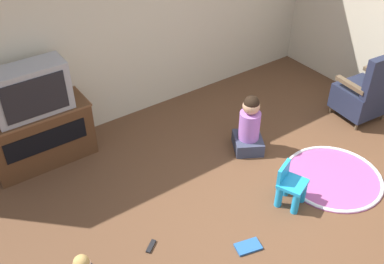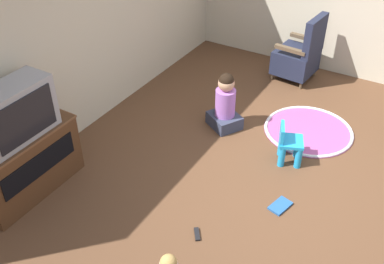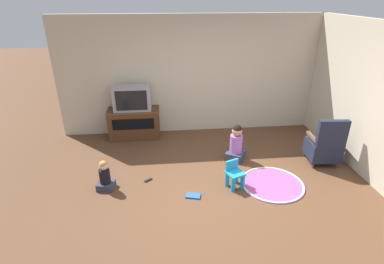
{
  "view_description": "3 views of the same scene",
  "coord_description": "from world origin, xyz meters",
  "px_view_note": "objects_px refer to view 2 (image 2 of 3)",
  "views": [
    {
      "loc": [
        -2.29,
        -1.93,
        3.33
      ],
      "look_at": [
        -0.31,
        0.88,
        0.77
      ],
      "focal_mm": 42.0,
      "sensor_mm": 36.0,
      "label": 1
    },
    {
      "loc": [
        -3.47,
        -0.91,
        3.17
      ],
      "look_at": [
        -0.48,
        0.88,
        0.66
      ],
      "focal_mm": 42.0,
      "sensor_mm": 36.0,
      "label": 2
    },
    {
      "loc": [
        -0.74,
        -3.93,
        2.97
      ],
      "look_at": [
        -0.25,
        0.85,
        0.73
      ],
      "focal_mm": 28.0,
      "sensor_mm": 36.0,
      "label": 3
    }
  ],
  "objects_px": {
    "book": "(280,206)",
    "remote_control": "(197,234)",
    "television": "(13,114)",
    "black_armchair": "(299,55)",
    "yellow_kid_chair": "(289,146)",
    "child_watching_left": "(225,104)",
    "tv_cabinet": "(24,162)"
  },
  "relations": [
    {
      "from": "book",
      "to": "remote_control",
      "type": "distance_m",
      "value": 0.9
    },
    {
      "from": "television",
      "to": "remote_control",
      "type": "relative_size",
      "value": 5.38
    },
    {
      "from": "book",
      "to": "television",
      "type": "bearing_deg",
      "value": -50.41
    },
    {
      "from": "remote_control",
      "to": "black_armchair",
      "type": "bearing_deg",
      "value": -32.11
    },
    {
      "from": "black_armchair",
      "to": "book",
      "type": "xyz_separation_m",
      "value": [
        -2.56,
        -0.78,
        -0.35
      ]
    },
    {
      "from": "yellow_kid_chair",
      "to": "child_watching_left",
      "type": "xyz_separation_m",
      "value": [
        0.24,
        0.91,
        0.11
      ]
    },
    {
      "from": "yellow_kid_chair",
      "to": "child_watching_left",
      "type": "relative_size",
      "value": 0.64
    },
    {
      "from": "television",
      "to": "child_watching_left",
      "type": "xyz_separation_m",
      "value": [
        2.02,
        -1.15,
        -0.62
      ]
    },
    {
      "from": "yellow_kid_chair",
      "to": "book",
      "type": "relative_size",
      "value": 1.75
    },
    {
      "from": "child_watching_left",
      "to": "yellow_kid_chair",
      "type": "bearing_deg",
      "value": -164.95
    },
    {
      "from": "child_watching_left",
      "to": "remote_control",
      "type": "relative_size",
      "value": 4.92
    },
    {
      "from": "tv_cabinet",
      "to": "book",
      "type": "height_order",
      "value": "tv_cabinet"
    },
    {
      "from": "yellow_kid_chair",
      "to": "black_armchair",
      "type": "bearing_deg",
      "value": -5.3
    },
    {
      "from": "yellow_kid_chair",
      "to": "tv_cabinet",
      "type": "bearing_deg",
      "value": 107.85
    },
    {
      "from": "television",
      "to": "remote_control",
      "type": "xyz_separation_m",
      "value": [
        0.34,
        -1.75,
        -0.92
      ]
    },
    {
      "from": "television",
      "to": "black_armchair",
      "type": "relative_size",
      "value": 0.82
    },
    {
      "from": "television",
      "to": "child_watching_left",
      "type": "height_order",
      "value": "television"
    },
    {
      "from": "tv_cabinet",
      "to": "black_armchair",
      "type": "height_order",
      "value": "black_armchair"
    },
    {
      "from": "tv_cabinet",
      "to": "television",
      "type": "height_order",
      "value": "television"
    },
    {
      "from": "black_armchair",
      "to": "yellow_kid_chair",
      "type": "relative_size",
      "value": 2.09
    },
    {
      "from": "book",
      "to": "tv_cabinet",
      "type": "bearing_deg",
      "value": -50.75
    },
    {
      "from": "black_armchair",
      "to": "child_watching_left",
      "type": "xyz_separation_m",
      "value": [
        -1.6,
        0.34,
        -0.05
      ]
    },
    {
      "from": "television",
      "to": "book",
      "type": "distance_m",
      "value": 2.67
    },
    {
      "from": "yellow_kid_chair",
      "to": "remote_control",
      "type": "distance_m",
      "value": 1.49
    },
    {
      "from": "yellow_kid_chair",
      "to": "book",
      "type": "height_order",
      "value": "yellow_kid_chair"
    },
    {
      "from": "black_armchair",
      "to": "yellow_kid_chair",
      "type": "height_order",
      "value": "black_armchair"
    },
    {
      "from": "yellow_kid_chair",
      "to": "child_watching_left",
      "type": "bearing_deg",
      "value": 52.79
    },
    {
      "from": "yellow_kid_chair",
      "to": "television",
      "type": "bearing_deg",
      "value": 108.33
    },
    {
      "from": "tv_cabinet",
      "to": "book",
      "type": "relative_size",
      "value": 4.28
    },
    {
      "from": "yellow_kid_chair",
      "to": "remote_control",
      "type": "bearing_deg",
      "value": 145.23
    },
    {
      "from": "television",
      "to": "child_watching_left",
      "type": "distance_m",
      "value": 2.41
    },
    {
      "from": "child_watching_left",
      "to": "book",
      "type": "distance_m",
      "value": 1.5
    }
  ]
}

